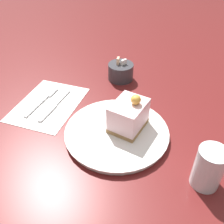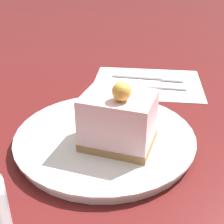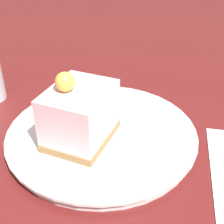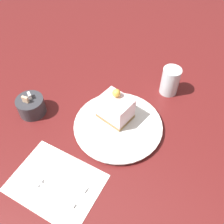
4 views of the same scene
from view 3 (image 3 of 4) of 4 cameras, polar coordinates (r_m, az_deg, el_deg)
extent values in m
plane|color=#5B1919|center=(0.43, 0.52, -8.74)|extent=(4.00, 4.00, 0.00)
cylinder|color=silver|center=(0.46, -1.85, -4.26)|extent=(0.27, 0.27, 0.02)
cylinder|color=silver|center=(0.46, -1.87, -3.61)|extent=(0.28, 0.28, 0.00)
cube|color=#9E7547|center=(0.44, -5.63, -4.20)|extent=(0.08, 0.10, 0.01)
cube|color=silver|center=(0.42, -5.91, 0.04)|extent=(0.08, 0.10, 0.07)
sphere|color=#EFB747|center=(0.39, -8.90, 5.20)|extent=(0.03, 0.03, 0.03)
camera|label=1|loc=(0.87, -6.36, 44.79)|focal=40.00mm
camera|label=2|loc=(0.57, -51.75, 20.36)|focal=50.00mm
camera|label=4|loc=(0.75, 63.04, 48.71)|focal=40.00mm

